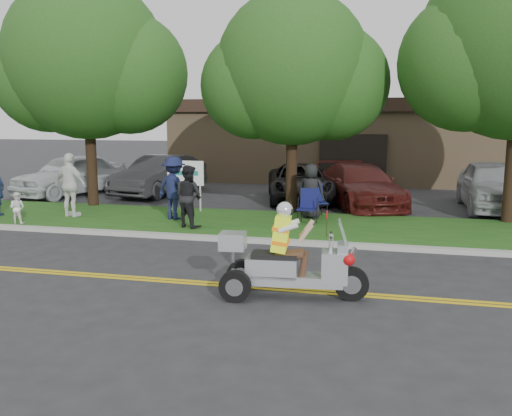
% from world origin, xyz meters
% --- Properties ---
extents(ground, '(120.00, 120.00, 0.00)m').
position_xyz_m(ground, '(0.00, 0.00, 0.00)').
color(ground, '#28282B').
rests_on(ground, ground).
extents(centerline_near, '(60.00, 0.10, 0.01)m').
position_xyz_m(centerline_near, '(0.00, -0.58, 0.01)').
color(centerline_near, gold).
rests_on(centerline_near, ground).
extents(centerline_far, '(60.00, 0.10, 0.01)m').
position_xyz_m(centerline_far, '(0.00, -0.42, 0.01)').
color(centerline_far, gold).
rests_on(centerline_far, ground).
extents(curb, '(60.00, 0.25, 0.12)m').
position_xyz_m(curb, '(0.00, 3.05, 0.06)').
color(curb, '#A8A89E').
rests_on(curb, ground).
extents(grass_verge, '(60.00, 4.00, 0.10)m').
position_xyz_m(grass_verge, '(0.00, 5.20, 0.06)').
color(grass_verge, '#1C4512').
rests_on(grass_verge, ground).
extents(commercial_building, '(18.00, 8.20, 4.00)m').
position_xyz_m(commercial_building, '(2.00, 18.98, 2.01)').
color(commercial_building, '#9E7F5B').
rests_on(commercial_building, ground).
extents(tree_left, '(6.62, 5.40, 7.78)m').
position_xyz_m(tree_left, '(-6.44, 7.03, 4.85)').
color(tree_left, '#332114').
rests_on(tree_left, ground).
extents(tree_mid, '(5.88, 4.80, 7.05)m').
position_xyz_m(tree_mid, '(0.55, 7.23, 4.43)').
color(tree_mid, '#332114').
rests_on(tree_mid, ground).
extents(business_sign, '(1.25, 0.06, 1.75)m').
position_xyz_m(business_sign, '(-2.90, 6.60, 1.26)').
color(business_sign, silver).
rests_on(business_sign, ground).
extents(trike_scooter, '(2.61, 0.91, 1.71)m').
position_xyz_m(trike_scooter, '(1.79, -0.94, 0.60)').
color(trike_scooter, black).
rests_on(trike_scooter, ground).
extents(lawn_chair_a, '(0.58, 0.60, 1.01)m').
position_xyz_m(lawn_chair_a, '(1.31, 5.39, 0.67)').
color(lawn_chair_a, black).
rests_on(lawn_chair_a, grass_verge).
extents(lawn_chair_b, '(0.74, 0.75, 1.02)m').
position_xyz_m(lawn_chair_b, '(1.38, 6.60, 0.68)').
color(lawn_chair_b, black).
rests_on(lawn_chair_b, grass_verge).
extents(spectator_adult_mid, '(1.04, 0.95, 1.74)m').
position_xyz_m(spectator_adult_mid, '(-1.87, 4.09, 0.97)').
color(spectator_adult_mid, black).
rests_on(spectator_adult_mid, grass_verge).
extents(spectator_adult_right, '(1.22, 0.69, 1.97)m').
position_xyz_m(spectator_adult_right, '(-5.96, 4.79, 1.09)').
color(spectator_adult_right, white).
rests_on(spectator_adult_right, grass_verge).
extents(spectator_chair_a, '(1.39, 1.09, 1.89)m').
position_xyz_m(spectator_chair_a, '(-2.70, 5.11, 1.05)').
color(spectator_chair_a, '#171C40').
rests_on(spectator_chair_a, grass_verge).
extents(spectator_chair_b, '(0.88, 0.64, 1.67)m').
position_xyz_m(spectator_chair_b, '(1.27, 6.21, 0.94)').
color(spectator_chair_b, black).
rests_on(spectator_chair_b, grass_verge).
extents(child_right, '(0.47, 0.38, 0.92)m').
position_xyz_m(child_right, '(-6.85, 3.40, 0.56)').
color(child_right, white).
rests_on(child_right, grass_verge).
extents(parked_car_far_left, '(3.37, 5.31, 1.68)m').
position_xyz_m(parked_car_far_left, '(-9.00, 9.64, 0.84)').
color(parked_car_far_left, silver).
rests_on(parked_car_far_left, ground).
extents(parked_car_left, '(2.54, 5.09, 1.60)m').
position_xyz_m(parked_car_left, '(-5.50, 10.57, 0.80)').
color(parked_car_left, '#29292B').
rests_on(parked_car_left, ground).
extents(parked_car_mid, '(3.37, 5.42, 1.40)m').
position_xyz_m(parked_car_mid, '(0.33, 10.16, 0.70)').
color(parked_car_mid, black).
rests_on(parked_car_mid, ground).
extents(parked_car_right, '(3.88, 5.61, 1.51)m').
position_xyz_m(parked_car_right, '(2.59, 9.41, 0.75)').
color(parked_car_right, '#491411').
rests_on(parked_car_right, ground).
extents(parked_car_far_right, '(2.09, 5.10, 1.73)m').
position_xyz_m(parked_car_far_right, '(7.06, 9.74, 0.87)').
color(parked_car_far_right, '#A6A7AD').
rests_on(parked_car_far_right, ground).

